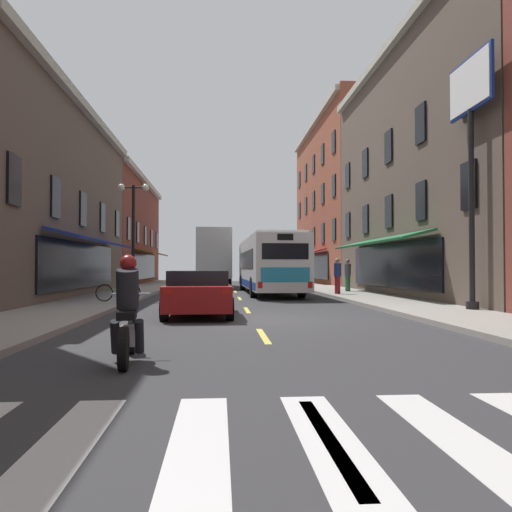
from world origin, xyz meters
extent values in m
cube|color=#333335|center=(0.00, 0.00, -0.05)|extent=(34.80, 80.00, 0.10)
cube|color=#DBCC4C|center=(0.00, -10.00, 0.00)|extent=(0.14, 2.40, 0.01)
cube|color=#DBCC4C|center=(0.00, -3.50, 0.00)|extent=(0.14, 2.40, 0.01)
cube|color=#DBCC4C|center=(0.00, 3.00, 0.00)|extent=(0.14, 2.40, 0.01)
cube|color=#DBCC4C|center=(0.00, 9.50, 0.00)|extent=(0.14, 2.40, 0.01)
cube|color=#DBCC4C|center=(0.00, 16.00, 0.00)|extent=(0.14, 2.40, 0.01)
cube|color=#DBCC4C|center=(0.00, 22.50, 0.00)|extent=(0.14, 2.40, 0.01)
cube|color=#DBCC4C|center=(0.00, 29.00, 0.00)|extent=(0.14, 2.40, 0.01)
cube|color=#DBCC4C|center=(0.00, 35.50, 0.00)|extent=(0.14, 2.40, 0.01)
cube|color=silver|center=(-2.20, -10.00, 0.00)|extent=(0.50, 2.80, 0.01)
cube|color=silver|center=(-1.10, -10.00, 0.00)|extent=(0.50, 2.80, 0.01)
cube|color=silver|center=(0.00, -10.00, 0.00)|extent=(0.50, 2.80, 0.01)
cube|color=silver|center=(1.10, -10.00, 0.00)|extent=(0.50, 2.80, 0.01)
cube|color=gray|center=(-5.90, 0.00, 0.07)|extent=(3.00, 80.00, 0.14)
cube|color=gray|center=(5.90, 0.00, 0.07)|extent=(3.00, 80.00, 0.14)
cube|color=#B2AD9E|center=(-7.30, 10.00, 8.98)|extent=(0.44, 19.40, 0.40)
cube|color=black|center=(-7.36, 10.00, 1.55)|extent=(0.10, 12.00, 2.10)
cube|color=navy|center=(-6.65, 10.00, 2.75)|extent=(1.38, 11.20, 0.44)
cube|color=black|center=(-7.36, 2.00, 4.20)|extent=(0.10, 1.00, 1.60)
cube|color=black|center=(-7.36, 6.00, 4.20)|extent=(0.10, 1.00, 1.60)
cube|color=black|center=(-7.36, 10.00, 4.20)|extent=(0.10, 1.00, 1.60)
cube|color=black|center=(-7.36, 14.00, 4.20)|extent=(0.10, 1.00, 1.60)
cube|color=black|center=(-7.36, 18.00, 4.20)|extent=(0.10, 1.00, 1.60)
cube|color=brown|center=(-11.40, 30.00, 4.58)|extent=(8.00, 19.90, 9.16)
cube|color=#B2AD9E|center=(-7.30, 30.00, 8.81)|extent=(0.44, 19.40, 0.40)
cube|color=black|center=(-7.36, 30.00, 1.55)|extent=(0.10, 12.00, 2.10)
cube|color=brown|center=(-6.65, 30.00, 2.75)|extent=(1.38, 11.20, 0.44)
cube|color=black|center=(-7.36, 22.00, 4.20)|extent=(0.10, 1.00, 1.60)
cube|color=black|center=(-7.36, 26.00, 4.20)|extent=(0.10, 1.00, 1.60)
cube|color=black|center=(-7.36, 30.00, 4.20)|extent=(0.10, 1.00, 1.60)
cube|color=black|center=(-7.36, 34.00, 4.20)|extent=(0.10, 1.00, 1.60)
cube|color=black|center=(-7.36, 38.00, 4.20)|extent=(0.10, 1.00, 1.60)
cube|color=brown|center=(11.40, 10.00, 6.29)|extent=(8.00, 19.90, 12.57)
cube|color=#B2AD9E|center=(7.30, 10.00, 12.22)|extent=(0.44, 19.40, 0.40)
cube|color=black|center=(7.36, 10.00, 1.55)|extent=(0.10, 12.00, 2.10)
cube|color=#1E6638|center=(6.65, 10.00, 2.75)|extent=(1.38, 11.20, 0.44)
cube|color=black|center=(7.36, 2.00, 4.20)|extent=(0.10, 1.00, 1.60)
cube|color=black|center=(7.36, 6.00, 4.20)|extent=(0.10, 1.00, 1.60)
cube|color=black|center=(7.36, 10.00, 4.20)|extent=(0.10, 1.00, 1.60)
cube|color=black|center=(7.36, 14.00, 4.20)|extent=(0.10, 1.00, 1.60)
cube|color=black|center=(7.36, 18.00, 4.20)|extent=(0.10, 1.00, 1.60)
cube|color=black|center=(7.36, 2.00, 7.40)|extent=(0.10, 1.00, 1.60)
cube|color=black|center=(7.36, 6.00, 7.40)|extent=(0.10, 1.00, 1.60)
cube|color=black|center=(7.36, 10.00, 7.40)|extent=(0.10, 1.00, 1.60)
cube|color=black|center=(7.36, 14.00, 7.40)|extent=(0.10, 1.00, 1.60)
cube|color=black|center=(7.36, 18.00, 7.40)|extent=(0.10, 1.00, 1.60)
cube|color=brown|center=(11.40, 30.00, 7.21)|extent=(8.00, 19.90, 14.41)
cube|color=#B2AD9E|center=(7.30, 30.00, 14.06)|extent=(0.44, 19.40, 0.40)
cube|color=black|center=(7.36, 30.00, 1.55)|extent=(0.10, 12.00, 2.10)
cube|color=maroon|center=(6.65, 30.00, 2.75)|extent=(1.38, 11.20, 0.44)
cube|color=black|center=(7.36, 22.00, 4.20)|extent=(0.10, 1.00, 1.60)
cube|color=black|center=(7.36, 26.00, 4.20)|extent=(0.10, 1.00, 1.60)
cube|color=black|center=(7.36, 30.00, 4.20)|extent=(0.10, 1.00, 1.60)
cube|color=black|center=(7.36, 34.00, 4.20)|extent=(0.10, 1.00, 1.60)
cube|color=black|center=(7.36, 38.00, 4.20)|extent=(0.10, 1.00, 1.60)
cube|color=black|center=(7.36, 22.00, 7.40)|extent=(0.10, 1.00, 1.60)
cube|color=black|center=(7.36, 26.00, 7.40)|extent=(0.10, 1.00, 1.60)
cube|color=black|center=(7.36, 30.00, 7.40)|extent=(0.10, 1.00, 1.60)
cube|color=black|center=(7.36, 34.00, 7.40)|extent=(0.10, 1.00, 1.60)
cube|color=black|center=(7.36, 38.00, 7.40)|extent=(0.10, 1.00, 1.60)
cube|color=black|center=(7.36, 22.00, 10.60)|extent=(0.10, 1.00, 1.60)
cube|color=black|center=(7.36, 26.00, 10.60)|extent=(0.10, 1.00, 1.60)
cube|color=black|center=(7.36, 30.00, 10.60)|extent=(0.10, 1.00, 1.60)
cube|color=black|center=(7.36, 34.00, 10.60)|extent=(0.10, 1.00, 1.60)
cube|color=black|center=(7.36, 38.00, 10.60)|extent=(0.10, 1.00, 1.60)
cylinder|color=black|center=(7.05, 1.23, 3.32)|extent=(0.18, 0.18, 6.37)
cylinder|color=black|center=(7.05, 1.23, 0.26)|extent=(0.40, 0.40, 0.24)
cube|color=navy|center=(7.05, 1.23, 7.30)|extent=(0.10, 2.69, 1.74)
cube|color=white|center=(6.99, 1.23, 7.30)|extent=(0.04, 2.53, 1.58)
cube|color=white|center=(7.11, 1.23, 7.30)|extent=(0.04, 2.53, 1.58)
cube|color=silver|center=(1.79, 13.62, 1.68)|extent=(2.80, 12.20, 2.65)
cube|color=silver|center=(1.79, 13.62, 3.06)|extent=(2.57, 11.00, 0.16)
cube|color=black|center=(1.78, 13.92, 1.86)|extent=(2.79, 9.80, 0.96)
cube|color=#193899|center=(1.79, 13.62, 0.60)|extent=(2.82, 11.80, 0.36)
cube|color=black|center=(1.66, 19.65, 1.86)|extent=(2.25, 0.17, 1.10)
cube|color=black|center=(1.91, 7.58, 2.16)|extent=(2.05, 0.16, 0.70)
cube|color=teal|center=(1.91, 7.57, 1.14)|extent=(2.15, 0.14, 0.64)
cube|color=black|center=(1.91, 7.57, 2.78)|extent=(0.70, 0.11, 0.28)
cube|color=red|center=(0.81, 7.54, 0.70)|extent=(0.20, 0.08, 0.28)
cube|color=red|center=(3.00, 7.59, 0.70)|extent=(0.20, 0.08, 0.28)
cylinder|color=black|center=(0.53, 17.67, 0.50)|extent=(0.32, 1.01, 1.00)
cylinder|color=black|center=(2.88, 17.72, 0.50)|extent=(0.32, 1.01, 1.00)
cylinder|color=black|center=(0.68, 10.02, 0.50)|extent=(0.32, 1.01, 1.00)
cylinder|color=black|center=(3.03, 10.07, 0.50)|extent=(0.32, 1.01, 1.00)
cube|color=black|center=(-1.48, 26.05, 1.55)|extent=(2.36, 2.17, 2.40)
cube|color=black|center=(-1.51, 27.07, 2.40)|extent=(2.00, 0.15, 0.80)
cube|color=silver|center=(-1.38, 22.12, 2.42)|extent=(2.55, 5.83, 3.44)
cube|color=#196633|center=(-0.16, 22.15, 2.59)|extent=(0.15, 3.46, 0.90)
cube|color=black|center=(-1.41, 23.17, 0.55)|extent=(2.10, 7.53, 0.24)
cylinder|color=black|center=(-2.58, 25.83, 0.45)|extent=(0.30, 0.91, 0.90)
cylinder|color=black|center=(-0.38, 25.88, 0.45)|extent=(0.30, 0.91, 0.90)
cylinder|color=black|center=(-2.46, 21.22, 0.45)|extent=(0.30, 0.91, 0.90)
cylinder|color=black|center=(-0.26, 21.28, 0.45)|extent=(0.30, 0.91, 0.90)
cube|color=silver|center=(-1.46, 34.86, 0.57)|extent=(1.91, 4.37, 0.66)
cube|color=black|center=(-1.45, 34.68, 1.14)|extent=(1.71, 2.37, 0.55)
cube|color=red|center=(-2.14, 32.70, 0.80)|extent=(0.20, 0.06, 0.14)
cube|color=red|center=(-0.68, 32.73, 0.80)|extent=(0.20, 0.06, 0.14)
cylinder|color=black|center=(-2.35, 36.30, 0.32)|extent=(0.23, 0.64, 0.64)
cylinder|color=black|center=(-0.63, 36.34, 0.32)|extent=(0.23, 0.64, 0.64)
cylinder|color=black|center=(-2.29, 33.37, 0.32)|extent=(0.23, 0.64, 0.64)
cylinder|color=black|center=(-0.57, 33.41, 0.32)|extent=(0.23, 0.64, 0.64)
cube|color=maroon|center=(-1.57, 1.17, 0.59)|extent=(1.97, 4.47, 0.71)
cube|color=black|center=(-1.57, 0.99, 1.14)|extent=(1.77, 2.43, 0.44)
cube|color=red|center=(-2.29, -1.05, 0.85)|extent=(0.20, 0.06, 0.14)
cube|color=red|center=(-0.77, -1.01, 0.85)|extent=(0.20, 0.06, 0.14)
cylinder|color=black|center=(-2.49, 2.67, 0.32)|extent=(0.23, 0.64, 0.64)
cylinder|color=black|center=(-0.71, 2.70, 0.32)|extent=(0.23, 0.64, 0.64)
cylinder|color=black|center=(-2.43, -0.37, 0.32)|extent=(0.23, 0.64, 0.64)
cylinder|color=black|center=(-0.65, -0.33, 0.32)|extent=(0.23, 0.64, 0.64)
cylinder|color=black|center=(-2.42, -5.53, 0.31)|extent=(0.15, 0.63, 0.62)
cylinder|color=black|center=(-2.29, -6.98, 0.31)|extent=(0.17, 0.63, 0.62)
cylinder|color=#B2B2B7|center=(-2.40, -5.65, 0.61)|extent=(0.10, 0.33, 0.68)
ellipsoid|color=navy|center=(-2.37, -6.08, 0.81)|extent=(0.37, 0.59, 0.28)
cube|color=black|center=(-2.33, -6.48, 0.74)|extent=(0.31, 0.58, 0.12)
cube|color=#B2B2B7|center=(-2.35, -6.26, 0.40)|extent=(0.27, 0.42, 0.30)
cylinder|color=#B2B2B7|center=(-2.40, -5.75, 1.02)|extent=(0.62, 0.09, 0.04)
cylinder|color=black|center=(-2.34, -6.41, 1.13)|extent=(0.38, 0.49, 0.66)
sphere|color=maroon|center=(-2.35, -6.30, 1.53)|extent=(0.26, 0.26, 0.26)
cylinder|color=black|center=(-2.52, -6.39, 0.40)|extent=(0.17, 0.37, 0.56)
cylinder|color=black|center=(-2.16, -6.36, 0.40)|extent=(0.17, 0.37, 0.56)
torus|color=black|center=(-5.41, 5.79, 0.47)|extent=(0.66, 0.18, 0.66)
torus|color=black|center=(-4.38, 6.00, 0.47)|extent=(0.66, 0.18, 0.66)
cylinder|color=#1E7F3F|center=(-4.89, 5.90, 0.57)|extent=(0.98, 0.24, 0.04)
cylinder|color=#1E7F3F|center=(-4.72, 5.93, 0.75)|extent=(0.14, 0.06, 0.50)
cube|color=black|center=(-4.70, 5.94, 1.02)|extent=(0.22, 0.16, 0.06)
cylinder|color=#1E7F3F|center=(-5.33, 5.81, 1.02)|extent=(0.13, 0.48, 0.03)
cylinder|color=#33663F|center=(6.15, 13.38, 0.57)|extent=(0.28, 0.28, 0.86)
cylinder|color=#4C4C51|center=(6.15, 13.38, 1.33)|extent=(0.36, 0.36, 0.66)
sphere|color=#9B6F6C|center=(6.15, 13.38, 1.80)|extent=(0.23, 0.23, 0.23)
cylinder|color=maroon|center=(4.93, 10.64, 0.57)|extent=(0.28, 0.28, 0.87)
cylinder|color=navy|center=(4.93, 10.64, 1.34)|extent=(0.36, 0.36, 0.67)
sphere|color=gray|center=(4.93, 10.64, 1.81)|extent=(0.23, 0.23, 0.23)
cylinder|color=black|center=(-4.90, 9.33, 2.69)|extent=(0.14, 0.14, 5.11)
cylinder|color=black|center=(-4.90, 9.33, 0.44)|extent=(0.28, 0.28, 0.60)
cylinder|color=black|center=(-4.90, 9.33, 5.15)|extent=(1.10, 0.07, 0.07)
sphere|color=white|center=(-5.45, 9.33, 5.15)|extent=(0.32, 0.32, 0.32)
sphere|color=white|center=(-4.35, 9.33, 5.15)|extent=(0.32, 0.32, 0.32)
camera|label=1|loc=(-0.93, -14.30, 1.46)|focal=35.60mm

